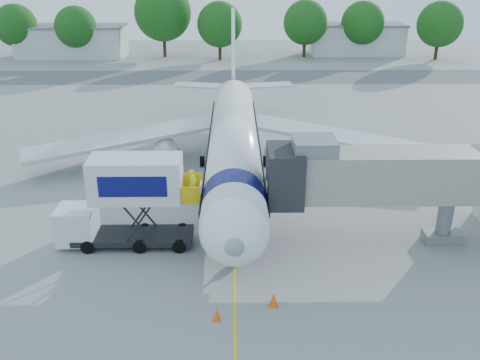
{
  "coord_description": "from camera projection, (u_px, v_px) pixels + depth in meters",
  "views": [
    {
      "loc": [
        -0.02,
        -35.24,
        15.83
      ],
      "look_at": [
        0.37,
        -4.76,
        3.2
      ],
      "focal_mm": 40.0,
      "sensor_mm": 36.0,
      "label": 1
    }
  ],
  "objects": [
    {
      "name": "taxiway_strip",
      "position": [
        233.0,
        77.0,
        77.41
      ],
      "size": [
        120.0,
        10.0,
        0.01
      ],
      "primitive_type": "cube",
      "color": "#59595B",
      "rests_on": "ground"
    },
    {
      "name": "tree_b",
      "position": [
        76.0,
        27.0,
        89.03
      ],
      "size": [
        6.9,
        6.9,
        8.79
      ],
      "color": "#382314",
      "rests_on": "ground"
    },
    {
      "name": "tree_f",
      "position": [
        363.0,
        23.0,
        91.66
      ],
      "size": [
        7.34,
        7.34,
        9.36
      ],
      "color": "#382314",
      "rests_on": "ground"
    },
    {
      "name": "jet_bridge",
      "position": [
        373.0,
        176.0,
        30.58
      ],
      "size": [
        13.9,
        3.2,
        6.6
      ],
      "color": "#A7A18F",
      "rests_on": "ground"
    },
    {
      "name": "outbuilding_right",
      "position": [
        356.0,
        39.0,
        95.13
      ],
      "size": [
        16.4,
        7.4,
        5.3
      ],
      "color": "silver",
      "rests_on": "ground"
    },
    {
      "name": "guidance_line",
      "position": [
        234.0,
        196.0,
        38.61
      ],
      "size": [
        0.15,
        70.0,
        0.01
      ],
      "primitive_type": "cube",
      "color": "yellow",
      "rests_on": "ground"
    },
    {
      "name": "tree_g",
      "position": [
        440.0,
        24.0,
        88.68
      ],
      "size": [
        7.51,
        7.51,
        9.57
      ],
      "color": "#382314",
      "rests_on": "ground"
    },
    {
      "name": "catering_hiloader",
      "position": [
        126.0,
        202.0,
        31.02
      ],
      "size": [
        8.5,
        2.44,
        5.5
      ],
      "color": "black",
      "rests_on": "ground"
    },
    {
      "name": "tree_c",
      "position": [
        163.0,
        12.0,
        90.47
      ],
      "size": [
        9.64,
        9.64,
        12.29
      ],
      "color": "#382314",
      "rests_on": "ground"
    },
    {
      "name": "outbuilding_left",
      "position": [
        72.0,
        41.0,
        92.69
      ],
      "size": [
        18.4,
        8.4,
        5.3
      ],
      "color": "silver",
      "rests_on": "ground"
    },
    {
      "name": "tree_e",
      "position": [
        305.0,
        23.0,
        91.06
      ],
      "size": [
        7.5,
        7.5,
        9.57
      ],
      "color": "#382314",
      "rests_on": "ground"
    },
    {
      "name": "safety_cone_b",
      "position": [
        217.0,
        315.0,
        25.21
      ],
      "size": [
        0.38,
        0.38,
        0.6
      ],
      "color": "#FD550D",
      "rests_on": "ground"
    },
    {
      "name": "tree_a",
      "position": [
        16.0,
        25.0,
        89.77
      ],
      "size": [
        7.09,
        7.09,
        9.05
      ],
      "color": "#382314",
      "rests_on": "ground"
    },
    {
      "name": "tree_d",
      "position": [
        220.0,
        25.0,
        88.48
      ],
      "size": [
        7.47,
        7.47,
        9.53
      ],
      "color": "#382314",
      "rests_on": "ground"
    },
    {
      "name": "ground",
      "position": [
        234.0,
        196.0,
        38.62
      ],
      "size": [
        160.0,
        160.0,
        0.0
      ],
      "primitive_type": "plane",
      "color": "#989896",
      "rests_on": "ground"
    },
    {
      "name": "aircraft",
      "position": [
        234.0,
        139.0,
        41.29
      ],
      "size": [
        34.17,
        37.73,
        11.35
      ],
      "color": "white",
      "rests_on": "ground"
    },
    {
      "name": "safety_cone_a",
      "position": [
        273.0,
        300.0,
        26.21
      ],
      "size": [
        0.46,
        0.46,
        0.73
      ],
      "color": "#FD550D",
      "rests_on": "ground"
    }
  ]
}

